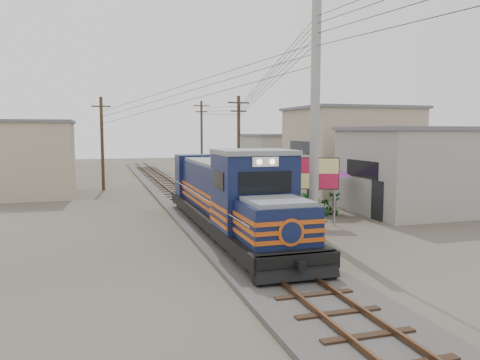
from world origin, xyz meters
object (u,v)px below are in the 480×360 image
object	(u,v)px
locomotive	(229,198)
vendor	(311,189)
billboard	(317,175)
market_umbrella	(330,170)

from	to	relation	value
locomotive	vendor	world-z (taller)	locomotive
vendor	locomotive	bearing A→B (deg)	29.55
locomotive	billboard	xyz separation A→B (m)	(4.55, 0.78, 0.76)
market_umbrella	vendor	xyz separation A→B (m)	(0.68, 3.61, -1.48)
vendor	market_umbrella	bearing A→B (deg)	65.14
locomotive	billboard	bearing A→B (deg)	9.77
market_umbrella	vendor	distance (m)	3.96
locomotive	vendor	bearing A→B (deg)	43.74
locomotive	market_umbrella	size ratio (longest dim) A/B	5.48
market_umbrella	vendor	size ratio (longest dim) A/B	1.51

